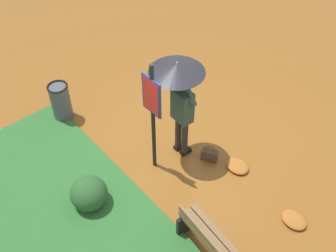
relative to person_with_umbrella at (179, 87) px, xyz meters
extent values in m
plane|color=brown|center=(0.14, -0.03, -1.55)|extent=(18.00, 18.00, 0.00)
cube|color=#2D662D|center=(0.30, 3.17, -1.53)|extent=(4.80, 4.00, 0.05)
cylinder|color=#2D2823|center=(-0.17, -0.01, -1.12)|extent=(0.12, 0.12, 0.86)
cylinder|color=#2D2823|center=(0.01, -0.01, -1.12)|extent=(0.12, 0.12, 0.86)
cube|color=black|center=(-0.17, -0.05, -1.51)|extent=(0.12, 0.22, 0.08)
cube|color=black|center=(0.01, -0.05, -1.51)|extent=(0.12, 0.22, 0.08)
cube|color=#334738|center=(-0.08, -0.01, -0.37)|extent=(0.39, 0.26, 0.64)
sphere|color=#8C664C|center=(-0.08, -0.01, 0.09)|extent=(0.20, 0.20, 0.20)
ellipsoid|color=black|center=(-0.08, -0.01, 0.12)|extent=(0.20, 0.20, 0.15)
cylinder|color=#334738|center=(-0.29, -0.04, -0.16)|extent=(0.18, 0.13, 0.18)
cylinder|color=#334738|center=(-0.25, -0.05, -0.07)|extent=(0.24, 0.11, 0.33)
cube|color=black|center=(-0.17, -0.03, 0.07)|extent=(0.07, 0.02, 0.14)
cylinder|color=#334738|center=(0.08, -0.01, -0.13)|extent=(0.11, 0.10, 0.09)
cylinder|color=#334738|center=(0.07, 0.00, -0.04)|extent=(0.10, 0.09, 0.23)
cylinder|color=#A5A5AD|center=(0.06, 0.01, 0.27)|extent=(0.02, 0.02, 0.41)
cone|color=black|center=(0.06, 0.01, 0.37)|extent=(0.96, 0.96, 0.16)
sphere|color=#A5A5AD|center=(0.06, 0.01, 0.48)|extent=(0.02, 0.02, 0.02)
cylinder|color=black|center=(-0.01, 0.59, -0.40)|extent=(0.07, 0.07, 2.30)
cube|color=navy|center=(-0.01, 0.60, 0.15)|extent=(0.44, 0.04, 0.70)
cube|color=red|center=(-0.01, 0.62, 0.15)|extent=(0.38, 0.01, 0.64)
cube|color=#4C3323|center=(-0.58, -0.28, -1.43)|extent=(0.33, 0.26, 0.24)
torus|color=#4C3323|center=(-0.58, -0.28, -1.27)|extent=(0.17, 0.09, 0.18)
cube|color=black|center=(-1.43, 1.09, -1.33)|extent=(0.09, 0.36, 0.44)
cube|color=brown|center=(-2.07, 0.97, -1.09)|extent=(1.40, 0.23, 0.04)
cube|color=brown|center=(-2.07, 1.09, -1.09)|extent=(1.40, 0.23, 0.04)
cube|color=brown|center=(-2.07, 1.21, -1.09)|extent=(1.40, 0.23, 0.04)
cube|color=brown|center=(-2.07, 1.26, -0.99)|extent=(1.40, 0.17, 0.10)
cube|color=brown|center=(-2.07, 1.26, -0.85)|extent=(1.40, 0.17, 0.10)
cylinder|color=#4C4C51|center=(2.24, 1.20, -1.15)|extent=(0.40, 0.40, 0.80)
torus|color=black|center=(2.24, 1.20, -0.74)|extent=(0.42, 0.42, 0.04)
ellipsoid|color=#285628|center=(0.03, 1.98, -1.27)|extent=(0.63, 0.63, 0.57)
ellipsoid|color=#1E421E|center=(0.22, 1.88, -1.36)|extent=(0.38, 0.38, 0.38)
ellipsoid|color=#A86023|center=(-2.48, -0.39, -1.50)|extent=(0.44, 0.35, 0.10)
ellipsoid|color=#A86023|center=(-1.07, -0.53, -1.50)|extent=(0.45, 0.36, 0.10)
camera|label=1|loc=(-4.00, 3.68, 4.45)|focal=44.44mm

